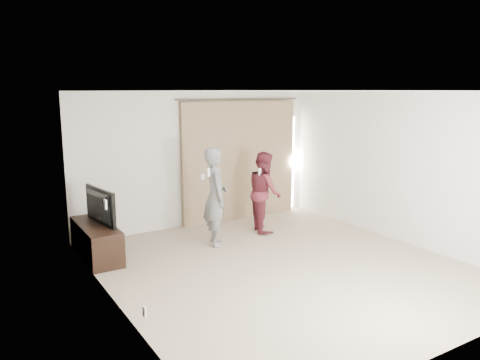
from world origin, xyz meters
name	(u,v)px	position (x,y,z in m)	size (l,w,h in m)	color
floor	(282,267)	(0.00, 0.00, 0.00)	(5.50, 5.50, 0.00)	tan
wall_back	(199,159)	(0.00, 2.75, 1.30)	(5.00, 0.04, 2.60)	silver
wall_left	(113,203)	(-2.50, 0.00, 1.30)	(0.04, 5.50, 2.60)	silver
ceiling	(285,91)	(0.00, 0.00, 2.60)	(5.00, 5.50, 0.01)	white
curtain	(241,161)	(0.91, 2.68, 1.20)	(2.80, 0.11, 2.46)	#A08262
tv_console	(96,241)	(-2.27, 1.87, 0.27)	(0.49, 1.41, 0.54)	black
tv	(94,207)	(-2.27, 1.87, 0.83)	(0.99, 0.13, 0.57)	black
scratching_post	(110,233)	(-1.90, 2.40, 0.20)	(0.37, 0.37, 0.49)	tan
person_man	(215,196)	(-0.34, 1.46, 0.84)	(0.57, 0.71, 1.69)	slate
person_woman	(264,192)	(0.83, 1.69, 0.75)	(0.77, 0.87, 1.50)	maroon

